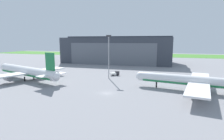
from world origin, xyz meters
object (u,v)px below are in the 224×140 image
at_px(stair_truck, 115,73).
at_px(maintenance_hangar, 117,50).
at_px(apron_light_mast, 109,54).
at_px(airliner_near_left, 27,72).
at_px(airliner_near_right, 197,81).

bearing_deg(stair_truck, maintenance_hangar, 103.50).
bearing_deg(stair_truck, apron_light_mast, -96.65).
bearing_deg(airliner_near_left, apron_light_mast, 21.14).
height_order(airliner_near_left, apron_light_mast, apron_light_mast).
distance_m(airliner_near_right, stair_truck, 42.40).
xyz_separation_m(maintenance_hangar, apron_light_mast, (12.58, -64.60, 1.69)).
height_order(airliner_near_right, apron_light_mast, apron_light_mast).
height_order(maintenance_hangar, airliner_near_left, maintenance_hangar).
xyz_separation_m(airliner_near_right, stair_truck, (-36.08, 22.10, -2.70)).
xyz_separation_m(maintenance_hangar, airliner_near_right, (49.62, -78.48, -6.54)).
bearing_deg(maintenance_hangar, stair_truck, -76.50).
relative_size(airliner_near_right, stair_truck, 9.42).
relative_size(airliner_near_left, apron_light_mast, 2.12).
xyz_separation_m(airliner_near_right, apron_light_mast, (-37.04, 13.88, 8.22)).
bearing_deg(apron_light_mast, airliner_near_left, -158.86).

